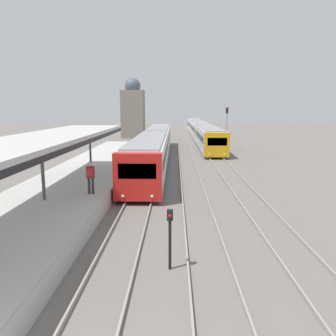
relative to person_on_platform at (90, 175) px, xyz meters
name	(u,v)px	position (x,y,z in m)	size (l,w,h in m)	color
platform_canopy	(41,140)	(-1.95, -1.19, 1.96)	(4.00, 22.43, 3.07)	beige
person_on_platform	(90,175)	(0.00, 0.00, 0.00)	(0.40, 0.40, 1.66)	#2D2D33
train_near	(155,144)	(2.36, 16.94, -0.18)	(2.68, 32.50, 3.02)	red
train_far	(200,130)	(8.76, 41.40, -0.22)	(2.61, 48.25, 2.94)	gold
signal_post_near	(170,233)	(4.24, -6.42, -0.59)	(0.20, 0.21, 2.07)	black
signal_mast_far	(227,124)	(10.76, 24.26, 1.51)	(0.28, 0.29, 5.40)	gray
distant_domed_building	(133,110)	(-3.28, 43.61, 3.11)	(4.00, 4.00, 10.69)	slate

